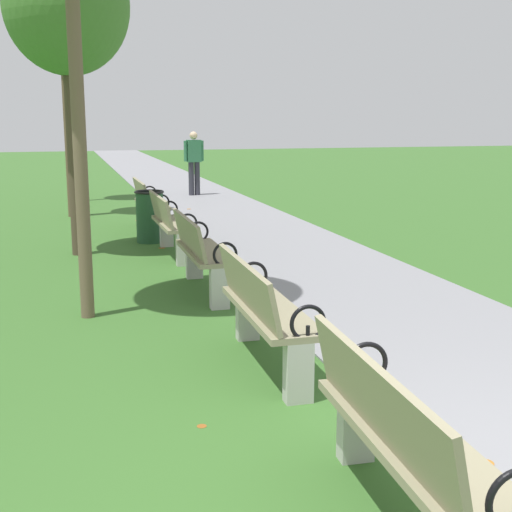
# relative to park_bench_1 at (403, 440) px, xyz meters

# --- Properties ---
(paved_walkway) EXTENTS (2.53, 44.00, 0.02)m
(paved_walkway) POSITION_rel_park_bench_1_xyz_m (1.77, 17.98, -0.48)
(paved_walkway) COLOR gray
(paved_walkway) RESTS_ON ground
(park_bench_1) EXTENTS (0.55, 1.62, 0.90)m
(park_bench_1) POSITION_rel_park_bench_1_xyz_m (0.00, 0.00, 0.00)
(park_bench_1) COLOR gray
(park_bench_1) RESTS_ON ground
(park_bench_2) EXTENTS (0.50, 1.61, 0.90)m
(park_bench_2) POSITION_rel_park_bench_1_xyz_m (-0.00, 2.38, 0.00)
(park_bench_2) COLOR gray
(park_bench_2) RESTS_ON ground
(park_bench_3) EXTENTS (0.48, 1.60, 0.90)m
(park_bench_3) POSITION_rel_park_bench_1_xyz_m (-0.00, 4.95, 0.00)
(park_bench_3) COLOR gray
(park_bench_3) RESTS_ON ground
(park_bench_4) EXTENTS (0.49, 1.60, 0.90)m
(park_bench_4) POSITION_rel_park_bench_1_xyz_m (-0.00, 7.22, 0.00)
(park_bench_4) COLOR gray
(park_bench_4) RESTS_ON ground
(park_bench_5) EXTENTS (0.48, 1.60, 0.90)m
(park_bench_5) POSITION_rel_park_bench_1_xyz_m (-0.00, 9.68, 0.00)
(park_bench_5) COLOR gray
(park_bench_5) RESTS_ON ground
(tree_2) EXTENTS (1.74, 1.74, 4.49)m
(tree_2) POSITION_rel_park_bench_1_xyz_m (-1.30, 7.68, 3.01)
(tree_2) COLOR #4C3D2D
(tree_2) RESTS_ON ground
(tree_3) EXTENTS (1.33, 1.33, 5.11)m
(tree_3) POSITION_rel_park_bench_1_xyz_m (-1.28, 11.86, 3.72)
(tree_3) COLOR brown
(tree_3) RESTS_ON ground
(tree_4) EXTENTS (1.29, 1.29, 4.36)m
(tree_4) POSITION_rel_park_bench_1_xyz_m (-1.03, 14.57, 3.12)
(tree_4) COLOR brown
(tree_4) RESTS_ON ground
(pedestrian_walking) EXTENTS (0.53, 0.27, 1.62)m
(pedestrian_walking) POSITION_rel_park_bench_1_xyz_m (1.81, 14.90, 0.44)
(pedestrian_walking) COLOR #2D2D38
(pedestrian_walking) RESTS_ON paved_walkway
(trash_bin) EXTENTS (0.48, 0.48, 0.84)m
(trash_bin) POSITION_rel_park_bench_1_xyz_m (-0.15, 8.45, -0.06)
(trash_bin) COLOR #234C2D
(trash_bin) RESTS_ON ground
(scattered_leaves) EXTENTS (3.33, 12.34, 0.02)m
(scattered_leaves) POSITION_rel_park_bench_1_xyz_m (0.72, 6.49, -0.47)
(scattered_leaves) COLOR gold
(scattered_leaves) RESTS_ON ground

